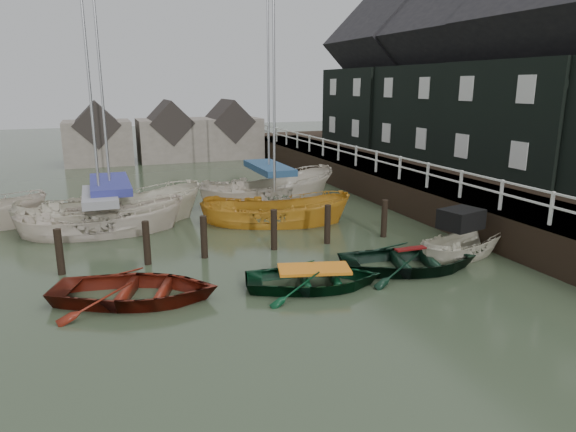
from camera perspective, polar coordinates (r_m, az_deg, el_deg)
name	(u,v)px	position (r m, az deg, el deg)	size (l,w,h in m)	color
ground	(269,285)	(14.59, -2.15, -7.70)	(120.00, 120.00, 0.00)	#2A3521
pier	(380,179)	(27.07, 10.24, 4.03)	(3.04, 32.00, 2.70)	black
land_strip	(466,186)	(30.37, 19.19, 3.21)	(14.00, 38.00, 1.50)	black
quay_houses	(494,80)	(28.85, 21.87, 13.81)	(6.52, 28.14, 10.01)	black
mooring_pilings	(207,243)	(16.89, -9.01, -2.94)	(13.72, 0.22, 1.80)	black
far_sheds	(167,135)	(39.33, -13.29, 8.76)	(14.00, 4.08, 4.39)	#665B51
rowboat_red	(137,301)	(14.18, -16.47, -8.99)	(3.07, 4.29, 0.89)	#60190D
rowboat_green	(314,287)	(14.47, 2.89, -7.90)	(2.71, 3.80, 0.79)	black
rowboat_dkgreen	(409,270)	(16.16, 13.31, -5.84)	(3.03, 4.24, 0.88)	black
motorboat	(462,252)	(17.92, 18.75, -3.81)	(4.00, 2.29, 2.26)	beige
sailboat_a	(103,231)	(20.77, -19.86, -1.60)	(6.29, 2.77, 10.54)	beige
sailboat_b	(113,224)	(21.76, -18.83, -0.81)	(7.48, 3.31, 11.67)	beige
sailboat_c	(275,223)	(20.95, -1.47, -0.73)	(6.48, 4.29, 11.20)	#C68825
sailboat_d	(269,200)	(24.86, -2.09, 1.81)	(7.42, 3.73, 12.92)	beige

